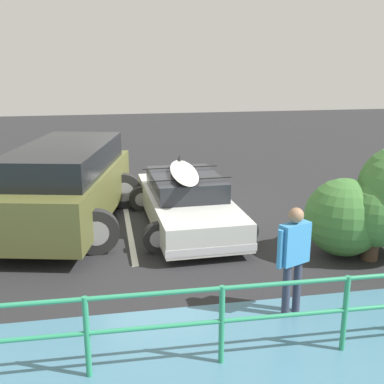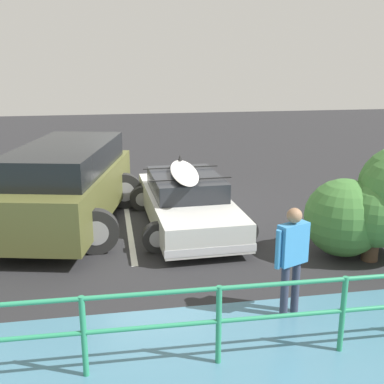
# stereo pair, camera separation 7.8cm
# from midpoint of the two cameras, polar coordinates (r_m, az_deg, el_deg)

# --- Properties ---
(ground_plane) EXTENTS (44.00, 44.00, 0.02)m
(ground_plane) POSITION_cam_midpoint_polar(r_m,az_deg,el_deg) (11.36, -4.45, -3.00)
(ground_plane) COLOR #28282B
(ground_plane) RESTS_ON ground
(parking_stripe) EXTENTS (0.12, 3.93, 0.00)m
(parking_stripe) POSITION_cam_midpoint_polar(r_m,az_deg,el_deg) (10.59, -7.65, -4.43)
(parking_stripe) COLOR silver
(parking_stripe) RESTS_ON ground
(sedan_car) EXTENTS (2.39, 4.43, 1.42)m
(sedan_car) POSITION_cam_midpoint_polar(r_m,az_deg,el_deg) (10.58, -0.86, -1.14)
(sedan_car) COLOR silver
(sedan_car) RESTS_ON ground
(suv_car) EXTENTS (3.38, 5.18, 1.84)m
(suv_car) POSITION_cam_midpoint_polar(r_m,az_deg,el_deg) (10.75, -14.76, 0.87)
(suv_car) COLOR brown
(suv_car) RESTS_ON ground
(person_bystander) EXTENTS (0.58, 0.35, 1.61)m
(person_bystander) POSITION_cam_midpoint_polar(r_m,az_deg,el_deg) (6.98, 11.67, -6.91)
(person_bystander) COLOR #33384C
(person_bystander) RESTS_ON ground
(railing_fence) EXTENTS (7.98, 0.19, 1.02)m
(railing_fence) POSITION_cam_midpoint_polar(r_m,az_deg,el_deg) (6.11, 10.63, -13.26)
(railing_fence) COLOR #2D9366
(railing_fence) RESTS_ON ground
(bush_near_left) EXTENTS (2.57, 1.80, 2.09)m
(bush_near_left) POSITION_cam_midpoint_polar(r_m,az_deg,el_deg) (9.46, 21.55, -1.19)
(bush_near_left) COLOR #4C3828
(bush_near_left) RESTS_ON ground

